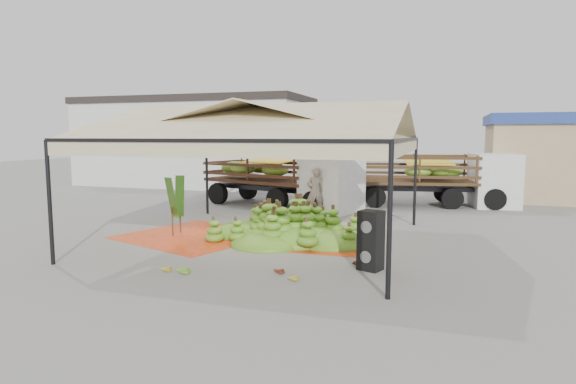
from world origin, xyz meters
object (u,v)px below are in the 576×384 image
(banana_heap, at_px, (290,221))
(truck_right, at_px, (442,174))
(vendor, at_px, (315,192))
(truck_left, at_px, (286,173))
(speaker_stack, at_px, (371,240))

(banana_heap, distance_m, truck_right, 9.80)
(vendor, xyz_separation_m, truck_left, (-1.82, 1.97, 0.54))
(speaker_stack, xyz_separation_m, vendor, (-3.13, 6.79, 0.25))
(speaker_stack, distance_m, truck_left, 10.09)
(banana_heap, distance_m, speaker_stack, 3.74)
(banana_heap, xyz_separation_m, truck_left, (-2.17, 6.25, 0.92))
(banana_heap, height_order, truck_right, truck_right)
(speaker_stack, bearing_deg, truck_right, 103.38)
(vendor, relative_size, truck_left, 0.26)
(speaker_stack, xyz_separation_m, truck_right, (1.48, 11.29, 0.73))
(speaker_stack, bearing_deg, vendor, 135.54)
(banana_heap, bearing_deg, vendor, 94.72)
(speaker_stack, relative_size, truck_right, 0.20)
(banana_heap, height_order, truck_left, truck_left)
(speaker_stack, height_order, truck_left, truck_left)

